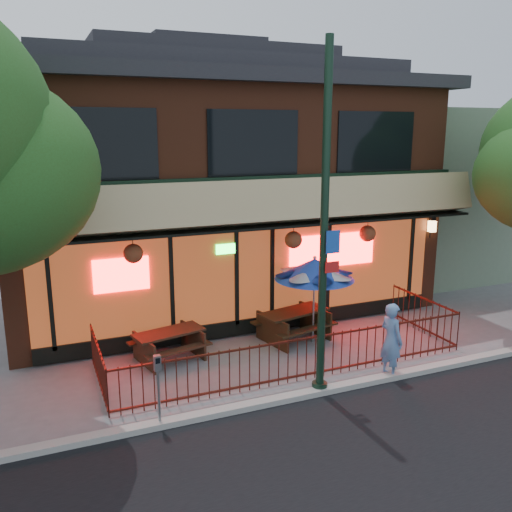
{
  "coord_description": "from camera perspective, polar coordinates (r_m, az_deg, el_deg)",
  "views": [
    {
      "loc": [
        -5.21,
        -9.44,
        5.32
      ],
      "look_at": [
        -0.43,
        2.0,
        2.42
      ],
      "focal_mm": 38.0,
      "sensor_mm": 36.0,
      "label": 1
    }
  ],
  "objects": [
    {
      "name": "pedestrian",
      "position": [
        12.31,
        14.05,
        -8.58
      ],
      "size": [
        0.47,
        0.66,
        1.68
      ],
      "primitive_type": "imported",
      "rotation": [
        0.0,
        0.0,
        1.68
      ],
      "color": "#5B82B7",
      "rests_on": "ground"
    },
    {
      "name": "patio_umbrella",
      "position": [
        13.53,
        6.18,
        -1.36
      ],
      "size": [
        2.0,
        2.0,
        2.28
      ],
      "color": "gray",
      "rests_on": "ground"
    },
    {
      "name": "ground",
      "position": [
        12.02,
        5.73,
        -13.18
      ],
      "size": [
        80.0,
        80.0,
        0.0
      ],
      "primitive_type": "plane",
      "color": "gray",
      "rests_on": "ground"
    },
    {
      "name": "curb",
      "position": [
        11.61,
        6.94,
        -13.9
      ],
      "size": [
        80.0,
        0.25,
        0.12
      ],
      "primitive_type": "cube",
      "color": "#999993",
      "rests_on": "ground"
    },
    {
      "name": "patio_fence",
      "position": [
        12.16,
        4.67,
        -9.56
      ],
      "size": [
        8.44,
        2.62,
        1.0
      ],
      "color": "#42150E",
      "rests_on": "ground"
    },
    {
      "name": "restaurant_building",
      "position": [
        17.39,
        -5.26,
        9.17
      ],
      "size": [
        12.96,
        9.49,
        8.05
      ],
      "color": "brown",
      "rests_on": "ground"
    },
    {
      "name": "picnic_table_left",
      "position": [
        13.08,
        -9.13,
        -8.82
      ],
      "size": [
        1.88,
        1.59,
        0.7
      ],
      "color": "#3C2316",
      "rests_on": "ground"
    },
    {
      "name": "neighbor_building",
      "position": [
        22.38,
        17.01,
        6.64
      ],
      "size": [
        6.0,
        7.0,
        6.0
      ],
      "primitive_type": "cube",
      "color": "slate",
      "rests_on": "ground"
    },
    {
      "name": "picnic_table_right",
      "position": [
        14.12,
        4.01,
        -6.79
      ],
      "size": [
        2.07,
        1.75,
        0.77
      ],
      "color": "#2F2010",
      "rests_on": "ground"
    },
    {
      "name": "parking_meter_near",
      "position": [
        10.13,
        -10.27,
        -12.62
      ],
      "size": [
        0.13,
        0.11,
        1.4
      ],
      "color": "gray",
      "rests_on": "ground"
    },
    {
      "name": "street_light",
      "position": [
        10.65,
        7.16,
        1.3
      ],
      "size": [
        0.43,
        0.32,
        7.0
      ],
      "color": "black",
      "rests_on": "ground"
    }
  ]
}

